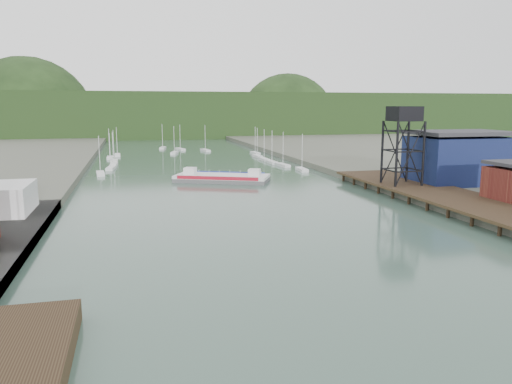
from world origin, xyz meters
name	(u,v)px	position (x,y,z in m)	size (l,w,h in m)	color
ground	(384,333)	(0.00, 0.00, 0.00)	(600.00, 600.00, 0.00)	#2F493C
east_pier	(447,196)	(37.00, 45.00, 1.90)	(14.00, 70.00, 2.45)	black
lift_tower	(404,119)	(35.00, 58.00, 15.65)	(6.50, 6.50, 16.00)	black
blue_shed	(459,158)	(50.00, 60.00, 7.06)	(20.50, 14.50, 11.30)	#0D103B
marina_sailboats	(189,158)	(0.08, 138.46, 0.35)	(57.71, 92.65, 0.90)	silver
distant_hills	(154,118)	(-3.98, 301.35, 10.38)	(500.00, 120.00, 80.00)	black
chain_ferry	(222,178)	(1.95, 84.74, 0.93)	(24.16, 17.58, 3.24)	#545457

